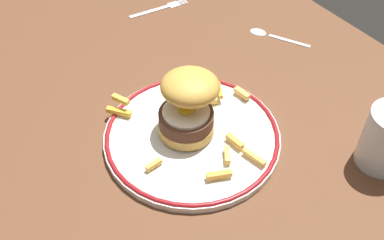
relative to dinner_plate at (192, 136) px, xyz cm
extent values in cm
cube|color=brown|center=(-2.50, -4.00, -2.84)|extent=(123.00, 103.55, 4.00)
cylinder|color=white|center=(0.00, 0.00, -0.24)|extent=(29.40, 29.40, 1.20)
torus|color=maroon|center=(0.00, 0.00, 0.36)|extent=(29.00, 29.00, 0.80)
cylinder|color=gold|center=(-0.94, -0.49, 1.66)|extent=(9.21, 9.21, 1.80)
cylinder|color=#4E2F20|center=(-0.94, -0.49, 3.73)|extent=(8.99, 8.99, 2.33)
cylinder|color=white|center=(-0.94, -0.49, 5.14)|extent=(7.67, 7.67, 0.50)
ellipsoid|color=yellow|center=(-0.91, -0.43, 5.81)|extent=(2.60, 2.60, 1.40)
ellipsoid|color=gold|center=(-1.92, 0.95, 9.06)|extent=(13.51, 13.50, 5.26)
cube|color=#E9AB4A|center=(10.11, 4.90, 1.17)|extent=(4.33, 1.65, 0.80)
cube|color=gold|center=(-11.56, -6.89, 2.99)|extent=(3.32, 2.16, 0.89)
cube|color=#DFAA4E|center=(-2.11, 12.52, 1.26)|extent=(3.32, 1.38, 0.98)
cube|color=gold|center=(-4.95, 9.30, 1.82)|extent=(3.82, 2.55, 0.71)
cube|color=gold|center=(-10.81, -7.85, 1.21)|extent=(4.00, 3.49, 0.90)
cube|color=gold|center=(2.47, -8.83, 1.15)|extent=(1.06, 2.90, 0.76)
cube|color=gold|center=(-4.41, 6.25, 1.25)|extent=(2.31, 3.61, 0.96)
cube|color=gold|center=(9.83, -1.73, 1.23)|extent=(2.41, 3.99, 0.93)
cube|color=#E7AD4A|center=(7.36, 1.69, 1.20)|extent=(3.14, 2.47, 0.86)
cube|color=#E4BC50|center=(-10.28, 5.61, 1.93)|extent=(1.45, 3.97, 0.77)
cube|color=gold|center=(5.80, 4.43, 1.23)|extent=(3.54, 1.31, 0.94)
cube|color=silver|center=(-37.42, 13.98, -0.66)|extent=(1.97, 10.05, 0.36)
cube|color=silver|center=(-36.84, 19.95, -0.66)|extent=(2.42, 2.60, 0.32)
cube|color=silver|center=(-37.37, 22.21, -0.66)|extent=(0.49, 2.41, 0.28)
cube|color=silver|center=(-36.87, 22.17, -0.66)|extent=(0.49, 2.41, 0.28)
cube|color=silver|center=(-36.38, 22.12, -0.66)|extent=(0.49, 2.41, 0.28)
cube|color=silver|center=(-35.88, 22.07, -0.66)|extent=(0.49, 2.41, 0.28)
cube|color=silver|center=(-11.32, 32.43, -0.64)|extent=(8.27, 5.04, 0.32)
ellipsoid|color=silver|center=(-17.45, 29.06, -0.44)|extent=(4.41, 4.01, 0.90)
camera|label=1|loc=(42.84, -29.17, 56.90)|focal=43.20mm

